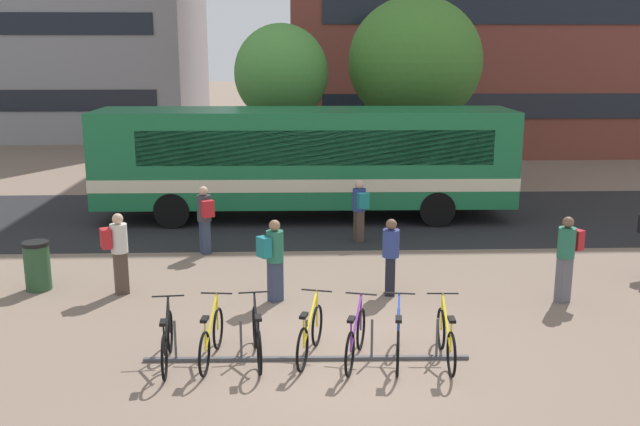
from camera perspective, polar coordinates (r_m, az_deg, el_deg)
ground at (r=11.77m, az=2.20°, el=-11.60°), size 200.00×200.00×0.00m
bus_lane_asphalt at (r=21.13m, az=0.19°, el=-0.34°), size 80.00×7.20×0.01m
city_bus at (r=20.77m, az=-1.41°, el=4.40°), size 12.06×2.74×3.20m
bike_rack at (r=11.66m, az=-1.08°, el=-11.36°), size 5.25×0.18×0.70m
parked_bicycle_black_0 at (r=11.64m, az=-12.19°, el=-10.13°), size 0.52×1.72×0.99m
parked_bicycle_yellow_1 at (r=11.64m, az=-8.73°, el=-9.98°), size 0.52×1.72×0.99m
parked_bicycle_black_2 at (r=11.60m, az=-5.09°, el=-9.95°), size 0.52×1.72×0.99m
parked_bicycle_yellow_3 at (r=11.64m, az=-0.81°, el=-9.81°), size 0.62×1.68×0.99m
parked_bicycle_purple_4 at (r=11.51m, az=2.87°, el=-10.11°), size 0.63×1.68×0.99m
parked_bicycle_blue_5 at (r=11.57m, az=6.30°, el=-10.03°), size 0.52×1.71×0.99m
parked_bicycle_yellow_6 at (r=11.67m, az=10.10°, el=-9.96°), size 0.52×1.72×0.99m
commuter_red_pack_0 at (r=14.93m, az=-15.96°, el=-2.72°), size 0.60×0.50×1.69m
commuter_red_pack_1 at (r=17.39m, az=-9.25°, el=-0.20°), size 0.52×0.60×1.68m
commuter_red_pack_2 at (r=14.42m, az=5.71°, el=-3.07°), size 0.39×0.56×1.59m
commuter_teal_pack_4 at (r=13.96m, az=-3.76°, el=-3.41°), size 0.60×0.56×1.66m
commuter_teal_pack_5 at (r=18.31m, az=3.21°, el=0.51°), size 0.45×0.59×1.62m
commuter_red_pack_6 at (r=14.73m, az=19.25°, el=-3.04°), size 0.60×0.51×1.74m
trash_bin at (r=15.86m, az=-21.78°, el=-3.95°), size 0.55×0.55×1.03m
street_tree_0 at (r=25.89m, az=7.64°, el=11.96°), size 4.73×4.73×6.74m
street_tree_1 at (r=25.06m, az=-3.14°, el=11.12°), size 3.26×3.26×5.77m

